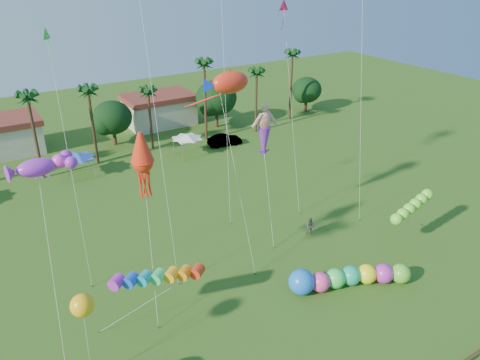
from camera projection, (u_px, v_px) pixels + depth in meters
ground at (318, 354)px, 31.70m from camera, size 160.00×160.00×0.00m
tree_line at (132, 115)px, 65.11m from camera, size 69.46×8.91×11.00m
buildings_row at (75, 126)px, 67.50m from camera, size 35.00×7.00×4.00m
tent_row at (79, 157)px, 55.36m from camera, size 31.00×4.00×0.60m
car_b at (225, 140)px, 65.92m from camera, size 4.96×2.28×1.58m
spectator_b at (310, 227)px, 44.80m from camera, size 1.08×1.10×1.78m
caterpillar_inflatable at (345, 278)px, 37.73m from camera, size 9.97×5.44×2.11m
rainbow_tube at (177, 279)px, 33.43m from camera, size 8.81×3.81×3.96m
green_worm at (396, 219)px, 41.43m from camera, size 8.87×2.10×3.90m
orange_ball_kite at (82, 305)px, 27.69m from camera, size 1.49×1.49×6.39m
merman_kite at (264, 133)px, 42.26m from camera, size 2.38×4.61×12.14m
fish_kite at (230, 82)px, 38.01m from camera, size 5.16×7.59×16.05m
squid_kite at (143, 163)px, 32.20m from camera, size 2.34×4.61×13.80m
lobster_kite at (37, 168)px, 26.25m from camera, size 4.17×5.79×14.36m
delta_kite_red at (284, 10)px, 43.95m from camera, size 1.35×4.84×20.66m
delta_kite_green at (48, 41)px, 33.57m from camera, size 1.19×5.09×19.79m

